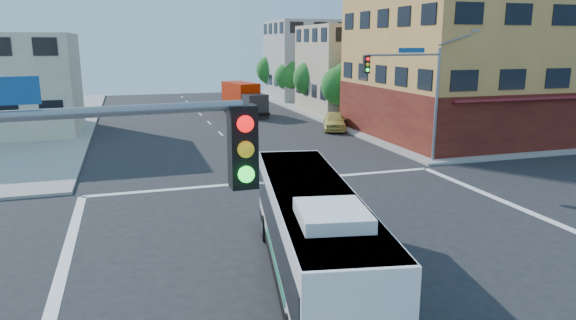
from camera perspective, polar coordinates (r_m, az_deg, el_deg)
name	(u,v)px	position (r m, az deg, el deg)	size (l,w,h in m)	color
ground	(340,247)	(19.12, 5.85, -9.60)	(120.00, 120.00, 0.00)	black
sidewalk_ne	(495,104)	(66.65, 22.05, 5.80)	(50.00, 50.00, 0.15)	gray
corner_building_ne	(484,61)	(44.00, 20.96, 10.28)	(18.10, 15.44, 14.00)	#CC9449
building_east_near	(363,69)	(55.71, 8.38, 9.95)	(12.06, 10.06, 9.00)	tan
building_east_far	(317,60)	(68.56, 3.25, 11.03)	(12.06, 10.06, 10.00)	#9E9E99
signal_mast_ne	(414,83)	(31.38, 13.83, 8.34)	(7.91, 1.13, 8.07)	gray
street_tree_a	(342,83)	(48.16, 5.97, 8.47)	(3.60, 3.60, 5.53)	#352113
street_tree_b	(312,76)	(55.57, 2.68, 9.28)	(3.80, 3.80, 5.79)	#352113
street_tree_c	(290,75)	(63.15, 0.17, 9.48)	(3.40, 3.40, 5.29)	#352113
street_tree_d	(272,68)	(70.79, -1.81, 10.19)	(4.00, 4.00, 6.03)	#352113
transit_bus	(312,233)	(15.83, 2.69, -8.08)	(4.35, 11.54, 3.34)	black
box_truck	(244,100)	(52.83, -4.90, 6.70)	(3.48, 7.52, 3.26)	#242529
parked_car	(334,121)	(43.83, 5.18, 4.34)	(1.84, 4.57, 1.56)	#D8C25C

